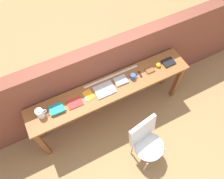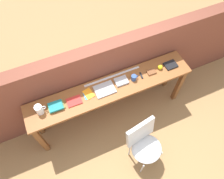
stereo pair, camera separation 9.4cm
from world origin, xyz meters
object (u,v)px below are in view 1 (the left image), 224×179
(book_stack_leftmost, at_px, (57,109))
(leather_journal_brown, at_px, (150,70))
(magazine_cycling, at_px, (75,103))
(pamphlet_pile_colourful, at_px, (88,95))
(mug, at_px, (133,77))
(pitcher_white, at_px, (40,113))
(chair_white_moulded, at_px, (147,141))
(multitool_folded, at_px, (140,74))
(book_repair_rightmost, at_px, (168,62))
(sports_ball_small, at_px, (158,65))
(book_open_centre, at_px, (105,90))

(book_stack_leftmost, xyz_separation_m, leather_journal_brown, (1.47, -0.00, -0.01))
(book_stack_leftmost, distance_m, magazine_cycling, 0.25)
(pamphlet_pile_colourful, bearing_deg, mug, -2.71)
(magazine_cycling, height_order, mug, mug)
(pitcher_white, relative_size, mug, 1.67)
(chair_white_moulded, xyz_separation_m, mug, (0.21, 0.83, 0.40))
(magazine_cycling, relative_size, multitool_folded, 1.87)
(pamphlet_pile_colourful, bearing_deg, book_stack_leftmost, -177.53)
(pamphlet_pile_colourful, xyz_separation_m, multitool_folded, (0.84, -0.02, 0.00))
(chair_white_moulded, relative_size, leather_journal_brown, 6.86)
(book_stack_leftmost, bearing_deg, magazine_cycling, -2.92)
(pitcher_white, xyz_separation_m, book_repair_rightmost, (2.02, -0.02, -0.06))
(pamphlet_pile_colourful, bearing_deg, book_repair_rightmost, -1.18)
(book_stack_leftmost, relative_size, sports_ball_small, 3.11)
(book_open_centre, bearing_deg, magazine_cycling, -179.37)
(pitcher_white, xyz_separation_m, magazine_cycling, (0.46, -0.02, -0.07))
(book_stack_leftmost, xyz_separation_m, pamphlet_pile_colourful, (0.47, 0.02, -0.02))
(pitcher_white, distance_m, multitool_folded, 1.52)
(pamphlet_pile_colourful, bearing_deg, pitcher_white, -179.31)
(pitcher_white, bearing_deg, pamphlet_pile_colourful, 0.69)
(pitcher_white, xyz_separation_m, sports_ball_small, (1.84, -0.01, -0.04))
(pamphlet_pile_colourful, xyz_separation_m, book_repair_rightmost, (1.34, -0.03, 0.01))
(pitcher_white, height_order, multitool_folded, pitcher_white)
(pitcher_white, height_order, pamphlet_pile_colourful, pitcher_white)
(book_stack_leftmost, bearing_deg, pamphlet_pile_colourful, 2.47)
(pamphlet_pile_colourful, xyz_separation_m, leather_journal_brown, (1.00, -0.02, 0.01))
(magazine_cycling, height_order, book_open_centre, book_open_centre)
(multitool_folded, xyz_separation_m, sports_ball_small, (0.32, 0.01, 0.03))
(book_stack_leftmost, distance_m, book_repair_rightmost, 1.81)
(pitcher_white, height_order, book_open_centre, pitcher_white)
(book_open_centre, xyz_separation_m, mug, (0.46, -0.01, 0.03))
(book_open_centre, bearing_deg, pitcher_white, 178.72)
(chair_white_moulded, distance_m, sports_ball_small, 1.15)
(magazine_cycling, xyz_separation_m, pamphlet_pile_colourful, (0.22, 0.03, -0.00))
(chair_white_moulded, height_order, mug, mug)
(pitcher_white, relative_size, leather_journal_brown, 1.41)
(pamphlet_pile_colourful, relative_size, sports_ball_small, 2.59)
(sports_ball_small, bearing_deg, book_stack_leftmost, -179.85)
(chair_white_moulded, distance_m, mug, 0.94)
(multitool_folded, distance_m, leather_journal_brown, 0.17)
(pitcher_white, height_order, book_repair_rightmost, pitcher_white)
(chair_white_moulded, relative_size, magazine_cycling, 4.33)
(pamphlet_pile_colourful, height_order, multitool_folded, multitool_folded)
(pamphlet_pile_colourful, height_order, leather_journal_brown, leather_journal_brown)
(pamphlet_pile_colourful, bearing_deg, magazine_cycling, -171.25)
(chair_white_moulded, bearing_deg, magazine_cycling, 130.39)
(pamphlet_pile_colourful, relative_size, multitool_folded, 1.71)
(chair_white_moulded, bearing_deg, book_open_centre, 106.42)
(mug, xyz_separation_m, sports_ball_small, (0.45, 0.02, -0.01))
(pitcher_white, bearing_deg, mug, -1.04)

